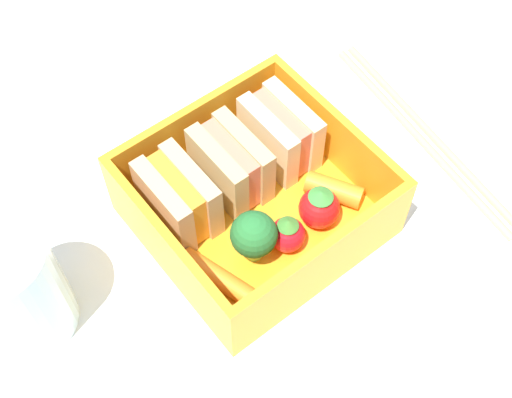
{
  "coord_description": "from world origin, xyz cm",
  "views": [
    {
      "loc": [
        -16.27,
        -20.62,
        43.73
      ],
      "look_at": [
        0.0,
        0.0,
        2.7
      ],
      "focal_mm": 50.0,
      "sensor_mm": 36.0,
      "label": 1
    }
  ],
  "objects_px": {
    "sandwich_left": "(178,198)",
    "sandwich_center": "(280,133)",
    "sandwich_center_left": "(231,165)",
    "strawberry_far_left": "(319,207)",
    "drinking_glass": "(14,290)",
    "broccoli_floret": "(254,235)",
    "strawberry_left": "(287,234)",
    "carrot_stick_left": "(217,277)",
    "chopstick_pair": "(425,133)",
    "carrot_stick_far_left": "(334,190)"
  },
  "relations": [
    {
      "from": "sandwich_center",
      "to": "strawberry_left",
      "type": "distance_m",
      "value": 0.08
    },
    {
      "from": "strawberry_left",
      "to": "sandwich_left",
      "type": "bearing_deg",
      "value": 125.03
    },
    {
      "from": "strawberry_far_left",
      "to": "broccoli_floret",
      "type": "bearing_deg",
      "value": 174.14
    },
    {
      "from": "sandwich_left",
      "to": "sandwich_center",
      "type": "relative_size",
      "value": 1.0
    },
    {
      "from": "strawberry_left",
      "to": "strawberry_far_left",
      "type": "height_order",
      "value": "strawberry_far_left"
    },
    {
      "from": "sandwich_left",
      "to": "strawberry_far_left",
      "type": "height_order",
      "value": "sandwich_left"
    },
    {
      "from": "sandwich_center_left",
      "to": "strawberry_far_left",
      "type": "xyz_separation_m",
      "value": [
        0.03,
        -0.06,
        -0.01
      ]
    },
    {
      "from": "broccoli_floret",
      "to": "strawberry_left",
      "type": "bearing_deg",
      "value": -17.76
    },
    {
      "from": "sandwich_left",
      "to": "broccoli_floret",
      "type": "distance_m",
      "value": 0.06
    },
    {
      "from": "broccoli_floret",
      "to": "chopstick_pair",
      "type": "bearing_deg",
      "value": 1.67
    },
    {
      "from": "sandwich_center",
      "to": "broccoli_floret",
      "type": "height_order",
      "value": "sandwich_center"
    },
    {
      "from": "broccoli_floret",
      "to": "chopstick_pair",
      "type": "relative_size",
      "value": 0.21
    },
    {
      "from": "sandwich_center_left",
      "to": "sandwich_center",
      "type": "xyz_separation_m",
      "value": [
        0.04,
        0.0,
        0.0
      ]
    },
    {
      "from": "carrot_stick_left",
      "to": "chopstick_pair",
      "type": "height_order",
      "value": "carrot_stick_left"
    },
    {
      "from": "broccoli_floret",
      "to": "sandwich_center_left",
      "type": "bearing_deg",
      "value": 67.39
    },
    {
      "from": "carrot_stick_left",
      "to": "strawberry_left",
      "type": "xyz_separation_m",
      "value": [
        0.05,
        -0.01,
        0.01
      ]
    },
    {
      "from": "sandwich_center",
      "to": "strawberry_left",
      "type": "height_order",
      "value": "sandwich_center"
    },
    {
      "from": "strawberry_far_left",
      "to": "drinking_glass",
      "type": "relative_size",
      "value": 0.39
    },
    {
      "from": "sandwich_left",
      "to": "carrot_stick_far_left",
      "type": "distance_m",
      "value": 0.11
    },
    {
      "from": "sandwich_center",
      "to": "strawberry_far_left",
      "type": "distance_m",
      "value": 0.06
    },
    {
      "from": "sandwich_center_left",
      "to": "strawberry_left",
      "type": "xyz_separation_m",
      "value": [
        -0.0,
        -0.06,
        -0.01
      ]
    },
    {
      "from": "broccoli_floret",
      "to": "strawberry_left",
      "type": "height_order",
      "value": "broccoli_floret"
    },
    {
      "from": "sandwich_center",
      "to": "strawberry_left",
      "type": "relative_size",
      "value": 1.86
    },
    {
      "from": "strawberry_left",
      "to": "drinking_glass",
      "type": "bearing_deg",
      "value": 158.24
    },
    {
      "from": "carrot_stick_far_left",
      "to": "chopstick_pair",
      "type": "distance_m",
      "value": 0.1
    },
    {
      "from": "sandwich_left",
      "to": "sandwich_center",
      "type": "xyz_separation_m",
      "value": [
        0.09,
        0.0,
        0.0
      ]
    },
    {
      "from": "sandwich_left",
      "to": "carrot_stick_far_left",
      "type": "bearing_deg",
      "value": -29.03
    },
    {
      "from": "chopstick_pair",
      "to": "carrot_stick_left",
      "type": "bearing_deg",
      "value": -178.33
    },
    {
      "from": "carrot_stick_left",
      "to": "drinking_glass",
      "type": "height_order",
      "value": "drinking_glass"
    },
    {
      "from": "sandwich_left",
      "to": "sandwich_center",
      "type": "distance_m",
      "value": 0.09
    },
    {
      "from": "drinking_glass",
      "to": "carrot_stick_far_left",
      "type": "bearing_deg",
      "value": -14.5
    },
    {
      "from": "carrot_stick_left",
      "to": "broccoli_floret",
      "type": "bearing_deg",
      "value": 1.63
    },
    {
      "from": "sandwich_left",
      "to": "sandwich_center_left",
      "type": "xyz_separation_m",
      "value": [
        0.04,
        0.0,
        0.0
      ]
    },
    {
      "from": "broccoli_floret",
      "to": "carrot_stick_left",
      "type": "bearing_deg",
      "value": -178.37
    },
    {
      "from": "carrot_stick_far_left",
      "to": "sandwich_center_left",
      "type": "bearing_deg",
      "value": 133.89
    },
    {
      "from": "carrot_stick_left",
      "to": "strawberry_far_left",
      "type": "relative_size",
      "value": 1.56
    },
    {
      "from": "strawberry_left",
      "to": "chopstick_pair",
      "type": "relative_size",
      "value": 0.14
    },
    {
      "from": "sandwich_center",
      "to": "chopstick_pair",
      "type": "xyz_separation_m",
      "value": [
        0.1,
        -0.05,
        -0.03
      ]
    },
    {
      "from": "sandwich_left",
      "to": "sandwich_center",
      "type": "height_order",
      "value": "same"
    },
    {
      "from": "sandwich_center",
      "to": "carrot_stick_left",
      "type": "distance_m",
      "value": 0.11
    },
    {
      "from": "sandwich_center_left",
      "to": "carrot_stick_far_left",
      "type": "relative_size",
      "value": 1.4
    },
    {
      "from": "broccoli_floret",
      "to": "drinking_glass",
      "type": "height_order",
      "value": "drinking_glass"
    },
    {
      "from": "sandwich_center_left",
      "to": "drinking_glass",
      "type": "distance_m",
      "value": 0.16
    },
    {
      "from": "sandwich_center_left",
      "to": "sandwich_left",
      "type": "bearing_deg",
      "value": 180.0
    },
    {
      "from": "carrot_stick_left",
      "to": "strawberry_far_left",
      "type": "distance_m",
      "value": 0.08
    },
    {
      "from": "carrot_stick_left",
      "to": "strawberry_left",
      "type": "relative_size",
      "value": 1.78
    },
    {
      "from": "sandwich_center_left",
      "to": "broccoli_floret",
      "type": "height_order",
      "value": "sandwich_center_left"
    },
    {
      "from": "sandwich_left",
      "to": "drinking_glass",
      "type": "height_order",
      "value": "drinking_glass"
    },
    {
      "from": "strawberry_left",
      "to": "carrot_stick_far_left",
      "type": "height_order",
      "value": "strawberry_left"
    },
    {
      "from": "sandwich_center",
      "to": "carrot_stick_far_left",
      "type": "distance_m",
      "value": 0.06
    }
  ]
}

